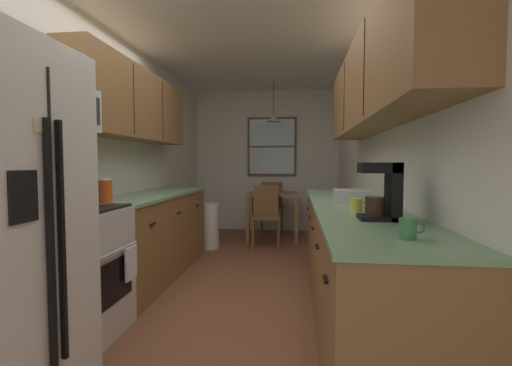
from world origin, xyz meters
The scene contains 24 objects.
ground_plane centered at (0.00, 1.00, 0.00)m, with size 12.00×12.00×0.00m, color brown.
wall_left centered at (-1.35, 1.00, 1.27)m, with size 0.10×9.00×2.55m, color white.
wall_right centered at (1.35, 1.00, 1.27)m, with size 0.10×9.00×2.55m, color white.
wall_back centered at (0.00, 3.65, 1.27)m, with size 4.40×0.10×2.55m, color white.
ceiling_slab centered at (0.00, 1.00, 2.59)m, with size 4.40×9.00×0.08m, color white.
stove_range centered at (-0.99, -0.57, 0.47)m, with size 0.66×0.63×1.10m.
microwave_over_range centered at (-1.11, -0.57, 1.61)m, with size 0.39×0.59×0.31m.
counter_left centered at (-1.00, 0.79, 0.45)m, with size 0.64×2.09×0.90m.
upper_cabinets_left centered at (-1.14, 0.74, 1.84)m, with size 0.33×2.17×0.72m.
counter_right centered at (1.00, 0.05, 0.45)m, with size 0.64×3.18×0.90m.
upper_cabinets_right centered at (1.14, 0.00, 1.84)m, with size 0.33×2.86×0.67m.
dining_table centered at (0.18, 2.89, 0.61)m, with size 0.81×0.73×0.75m.
dining_chair_near centered at (0.11, 2.32, 0.50)m, with size 0.43×0.43×0.90m.
dining_chair_far centered at (0.12, 3.47, 0.50)m, with size 0.42×0.42×0.90m.
pendant_light centered at (0.18, 2.89, 1.95)m, with size 0.26×0.26×0.65m.
back_window centered at (0.10, 3.58, 1.54)m, with size 0.89×0.05×1.06m.
trash_bin centered at (-0.70, 2.10, 0.33)m, with size 0.30×0.30×0.66m, color white.
storage_canister centered at (-1.00, -0.13, 1.00)m, with size 0.13×0.13×0.21m.
dish_towel centered at (-0.64, -0.41, 0.50)m, with size 0.02×0.16×0.24m, color white.
coffee_maker centered at (1.06, -0.73, 1.07)m, with size 0.22×0.18×0.33m.
mug_by_coffeemaker centered at (0.96, -0.38, 0.95)m, with size 0.12×0.08×0.09m.
mug_spare centered at (1.03, -1.25, 0.94)m, with size 0.11×0.07×0.09m.
dish_rack centered at (1.02, 0.25, 0.95)m, with size 0.28×0.34×0.10m, color silver.
table_serving_bowl centered at (0.19, 2.90, 0.78)m, with size 0.16×0.16×0.06m, color silver.
Camera 1 is at (0.56, -2.80, 1.22)m, focal length 24.58 mm.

